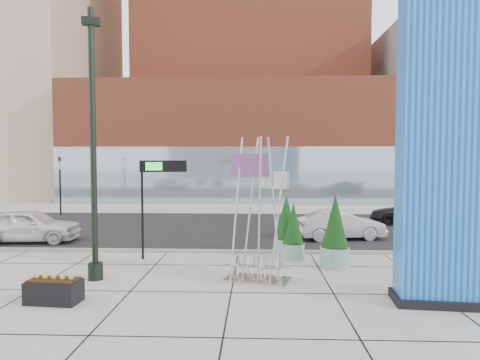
{
  "coord_description": "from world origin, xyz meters",
  "views": [
    {
      "loc": [
        1.7,
        -12.58,
        3.93
      ],
      "look_at": [
        1.15,
        2.0,
        3.17
      ],
      "focal_mm": 30.0,
      "sensor_mm": 36.0,
      "label": 1
    }
  ],
  "objects_px": {
    "overhead_street_sign": "(159,175)",
    "car_white_west": "(29,226)",
    "lamp_post": "(94,170)",
    "public_art_sculpture": "(258,243)",
    "blue_pylon": "(445,153)",
    "car_silver_mid": "(340,225)"
  },
  "relations": [
    {
      "from": "overhead_street_sign",
      "to": "car_white_west",
      "type": "distance_m",
      "value": 7.96
    },
    {
      "from": "lamp_post",
      "to": "public_art_sculpture",
      "type": "height_order",
      "value": "lamp_post"
    },
    {
      "from": "overhead_street_sign",
      "to": "car_white_west",
      "type": "xyz_separation_m",
      "value": [
        -6.93,
        2.97,
        -2.55
      ]
    },
    {
      "from": "lamp_post",
      "to": "public_art_sculpture",
      "type": "relative_size",
      "value": 1.87
    },
    {
      "from": "public_art_sculpture",
      "to": "overhead_street_sign",
      "type": "relative_size",
      "value": 1.2
    },
    {
      "from": "lamp_post",
      "to": "car_white_west",
      "type": "bearing_deg",
      "value": 133.95
    },
    {
      "from": "blue_pylon",
      "to": "car_white_west",
      "type": "relative_size",
      "value": 1.85
    },
    {
      "from": "public_art_sculpture",
      "to": "car_silver_mid",
      "type": "height_order",
      "value": "public_art_sculpture"
    },
    {
      "from": "overhead_street_sign",
      "to": "car_white_west",
      "type": "bearing_deg",
      "value": 141.21
    },
    {
      "from": "public_art_sculpture",
      "to": "blue_pylon",
      "type": "bearing_deg",
      "value": -5.9
    },
    {
      "from": "public_art_sculpture",
      "to": "car_silver_mid",
      "type": "distance_m",
      "value": 7.93
    },
    {
      "from": "blue_pylon",
      "to": "public_art_sculpture",
      "type": "distance_m",
      "value": 6.07
    },
    {
      "from": "blue_pylon",
      "to": "car_silver_mid",
      "type": "height_order",
      "value": "blue_pylon"
    },
    {
      "from": "blue_pylon",
      "to": "overhead_street_sign",
      "type": "distance_m",
      "value": 9.94
    },
    {
      "from": "blue_pylon",
      "to": "car_silver_mid",
      "type": "distance_m",
      "value": 9.42
    },
    {
      "from": "lamp_post",
      "to": "car_silver_mid",
      "type": "height_order",
      "value": "lamp_post"
    },
    {
      "from": "car_white_west",
      "to": "overhead_street_sign",
      "type": "bearing_deg",
      "value": -118.14
    },
    {
      "from": "public_art_sculpture",
      "to": "car_silver_mid",
      "type": "xyz_separation_m",
      "value": [
        4.08,
        6.78,
        -0.53
      ]
    },
    {
      "from": "public_art_sculpture",
      "to": "overhead_street_sign",
      "type": "bearing_deg",
      "value": 161.68
    },
    {
      "from": "public_art_sculpture",
      "to": "car_white_west",
      "type": "bearing_deg",
      "value": 168.27
    },
    {
      "from": "car_white_west",
      "to": "car_silver_mid",
      "type": "height_order",
      "value": "car_white_west"
    },
    {
      "from": "blue_pylon",
      "to": "lamp_post",
      "type": "height_order",
      "value": "lamp_post"
    }
  ]
}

